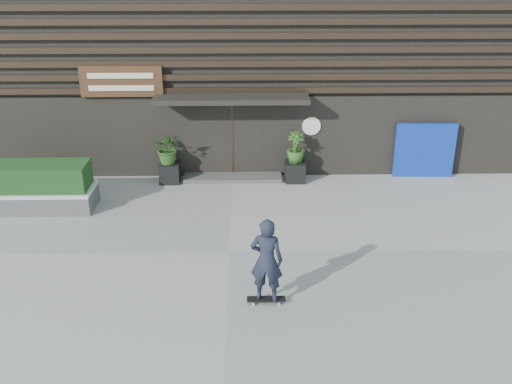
{
  "coord_description": "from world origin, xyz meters",
  "views": [
    {
      "loc": [
        0.39,
        -12.02,
        6.75
      ],
      "look_at": [
        0.65,
        1.02,
        1.1
      ],
      "focal_mm": 40.75,
      "sensor_mm": 36.0,
      "label": 1
    }
  ],
  "objects_px": {
    "planter_pot_left": "(170,173)",
    "skateboarder": "(267,260)",
    "raised_bed": "(30,199)",
    "blue_tarp": "(425,150)",
    "planter_pot_right": "(295,172)"
  },
  "relations": [
    {
      "from": "planter_pot_left",
      "to": "skateboarder",
      "type": "height_order",
      "value": "skateboarder"
    },
    {
      "from": "raised_bed",
      "to": "blue_tarp",
      "type": "xyz_separation_m",
      "value": [
        11.4,
        2.1,
        0.61
      ]
    },
    {
      "from": "raised_bed",
      "to": "skateboarder",
      "type": "height_order",
      "value": "skateboarder"
    },
    {
      "from": "planter_pot_left",
      "to": "skateboarder",
      "type": "relative_size",
      "value": 0.32
    },
    {
      "from": "planter_pot_right",
      "to": "blue_tarp",
      "type": "height_order",
      "value": "blue_tarp"
    },
    {
      "from": "blue_tarp",
      "to": "raised_bed",
      "type": "bearing_deg",
      "value": -167.6
    },
    {
      "from": "raised_bed",
      "to": "skateboarder",
      "type": "xyz_separation_m",
      "value": [
        6.3,
        -4.7,
        0.73
      ]
    },
    {
      "from": "raised_bed",
      "to": "planter_pot_right",
      "type": "bearing_deg",
      "value": 13.63
    },
    {
      "from": "planter_pot_left",
      "to": "planter_pot_right",
      "type": "bearing_deg",
      "value": 0.0
    },
    {
      "from": "planter_pot_left",
      "to": "planter_pot_right",
      "type": "xyz_separation_m",
      "value": [
        3.8,
        0.0,
        0.0
      ]
    },
    {
      "from": "planter_pot_left",
      "to": "blue_tarp",
      "type": "height_order",
      "value": "blue_tarp"
    },
    {
      "from": "skateboarder",
      "to": "blue_tarp",
      "type": "bearing_deg",
      "value": 53.14
    },
    {
      "from": "planter_pot_left",
      "to": "blue_tarp",
      "type": "xyz_separation_m",
      "value": [
        7.79,
        0.3,
        0.56
      ]
    },
    {
      "from": "planter_pot_right",
      "to": "skateboarder",
      "type": "height_order",
      "value": "skateboarder"
    },
    {
      "from": "blue_tarp",
      "to": "planter_pot_right",
      "type": "bearing_deg",
      "value": -173.72
    }
  ]
}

